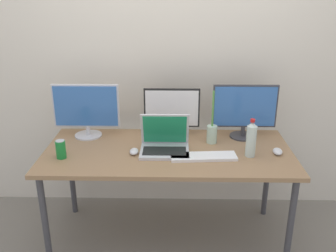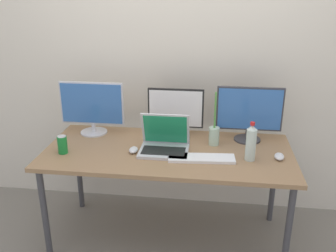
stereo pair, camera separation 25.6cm
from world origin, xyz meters
TOP-DOWN VIEW (x-y plane):
  - ground_plane at (0.00, 0.00)m, footprint 16.00×16.00m
  - wall_back at (0.00, 0.59)m, footprint 7.00×0.08m
  - work_desk at (0.00, 0.00)m, footprint 1.73×0.79m
  - monitor_left at (-0.62, 0.24)m, footprint 0.49×0.21m
  - monitor_center at (0.02, 0.27)m, footprint 0.42×0.22m
  - monitor_right at (0.56, 0.25)m, footprint 0.48×0.20m
  - laptop_silver at (-0.02, -0.01)m, footprint 0.34×0.26m
  - keyboard_main at (0.24, -0.12)m, footprint 0.45×0.16m
  - mouse_by_keyboard at (-0.23, -0.07)m, footprint 0.06×0.09m
  - mouse_by_laptop at (0.75, -0.05)m, footprint 0.07×0.11m
  - water_bottle at (0.56, -0.09)m, footprint 0.07×0.07m
  - soda_can_near_keyboard at (-0.71, -0.14)m, footprint 0.07×0.07m
  - bamboo_vase at (0.32, 0.14)m, footprint 0.07×0.07m

SIDE VIEW (x-z plane):
  - ground_plane at x=0.00m, z-range 0.00..0.00m
  - work_desk at x=0.00m, z-range 0.31..1.05m
  - keyboard_main at x=0.24m, z-range 0.74..0.76m
  - mouse_by_laptop at x=0.75m, z-range 0.74..0.78m
  - mouse_by_keyboard at x=-0.23m, z-range 0.74..0.78m
  - laptop_silver at x=-0.02m, z-range 0.67..0.93m
  - soda_can_near_keyboard at x=-0.71m, z-range 0.74..0.87m
  - bamboo_vase at x=0.32m, z-range 0.62..1.01m
  - water_bottle at x=0.56m, z-range 0.73..1.00m
  - monitor_center at x=0.02m, z-range 0.74..1.11m
  - monitor_left at x=-0.62m, z-range 0.75..1.16m
  - monitor_right at x=0.56m, z-range 0.75..1.16m
  - wall_back at x=0.00m, z-range 0.00..2.60m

